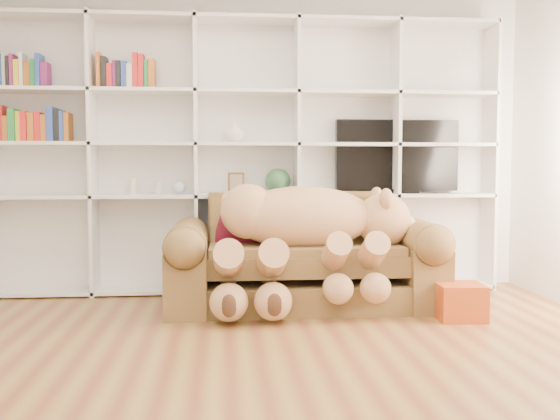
{
  "coord_description": "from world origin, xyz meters",
  "views": [
    {
      "loc": [
        -0.21,
        -3.17,
        1.11
      ],
      "look_at": [
        0.23,
        1.63,
        0.77
      ],
      "focal_mm": 40.0,
      "sensor_mm": 36.0,
      "label": 1
    }
  ],
  "objects": [
    {
      "name": "floor",
      "position": [
        0.0,
        0.0,
        0.0
      ],
      "size": [
        5.0,
        5.0,
        0.0
      ],
      "primitive_type": "plane",
      "color": "brown",
      "rests_on": "ground"
    },
    {
      "name": "tv",
      "position": [
        1.35,
        2.35,
        1.19
      ],
      "size": [
        1.12,
        0.18,
        0.66
      ],
      "color": "black",
      "rests_on": "bookshelf"
    },
    {
      "name": "snow_globe",
      "position": [
        -0.59,
        2.3,
        0.93
      ],
      "size": [
        0.11,
        0.11,
        0.11
      ],
      "primitive_type": "sphere",
      "color": "silver",
      "rests_on": "bookshelf"
    },
    {
      "name": "throw_pillow",
      "position": [
        -0.09,
        1.84,
        0.63
      ],
      "size": [
        0.39,
        0.28,
        0.37
      ],
      "primitive_type": "cube",
      "rotation": [
        -0.24,
        0.0,
        -0.26
      ],
      "color": "#580F17",
      "rests_on": "sofa"
    },
    {
      "name": "wall_back",
      "position": [
        0.0,
        2.5,
        1.35
      ],
      "size": [
        5.0,
        0.02,
        2.7
      ],
      "primitive_type": "cube",
      "color": "silver",
      "rests_on": "floor"
    },
    {
      "name": "bookshelf",
      "position": [
        -0.24,
        2.36,
        1.31
      ],
      "size": [
        4.43,
        0.35,
        2.4
      ],
      "color": "white",
      "rests_on": "floor"
    },
    {
      "name": "gift_box",
      "position": [
        1.49,
        1.14,
        0.13
      ],
      "size": [
        0.35,
        0.32,
        0.26
      ],
      "primitive_type": "cube",
      "rotation": [
        0.0,
        0.0,
        -0.06
      ],
      "color": "#AF4417",
      "rests_on": "floor"
    },
    {
      "name": "shelf_vase",
      "position": [
        -0.11,
        2.3,
        1.41
      ],
      "size": [
        0.21,
        0.21,
        0.19
      ],
      "primitive_type": "imported",
      "rotation": [
        0.0,
        0.0,
        0.18
      ],
      "color": "beige",
      "rests_on": "bookshelf"
    },
    {
      "name": "sofa",
      "position": [
        0.42,
        1.69,
        0.34
      ],
      "size": [
        2.12,
        0.92,
        0.89
      ],
      "color": "brown",
      "rests_on": "floor"
    },
    {
      "name": "green_vase",
      "position": [
        0.27,
        2.3,
        0.98
      ],
      "size": [
        0.23,
        0.23,
        0.23
      ],
      "primitive_type": "sphere",
      "color": "#2C5634",
      "rests_on": "bookshelf"
    },
    {
      "name": "figurine_tall",
      "position": [
        -0.99,
        2.3,
        0.93
      ],
      "size": [
        0.07,
        0.07,
        0.14
      ],
      "primitive_type": "cylinder",
      "rotation": [
        0.0,
        0.0,
        0.02
      ],
      "color": "beige",
      "rests_on": "bookshelf"
    },
    {
      "name": "picture_frame",
      "position": [
        -0.1,
        2.3,
        0.96
      ],
      "size": [
        0.15,
        0.04,
        0.18
      ],
      "primitive_type": "cube",
      "rotation": [
        0.0,
        0.0,
        -0.1
      ],
      "color": "#51371B",
      "rests_on": "bookshelf"
    },
    {
      "name": "figurine_short",
      "position": [
        -0.78,
        2.3,
        0.92
      ],
      "size": [
        0.08,
        0.08,
        0.11
      ],
      "primitive_type": "cylinder",
      "rotation": [
        0.0,
        0.0,
        -0.37
      ],
      "color": "beige",
      "rests_on": "bookshelf"
    },
    {
      "name": "teddy_bear",
      "position": [
        0.41,
        1.51,
        0.63
      ],
      "size": [
        1.63,
        0.88,
        0.95
      ],
      "rotation": [
        0.0,
        0.0,
        -0.1
      ],
      "color": "tan",
      "rests_on": "sofa"
    }
  ]
}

